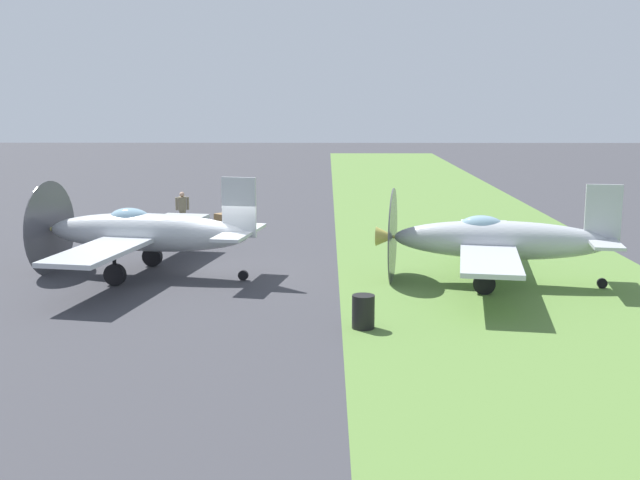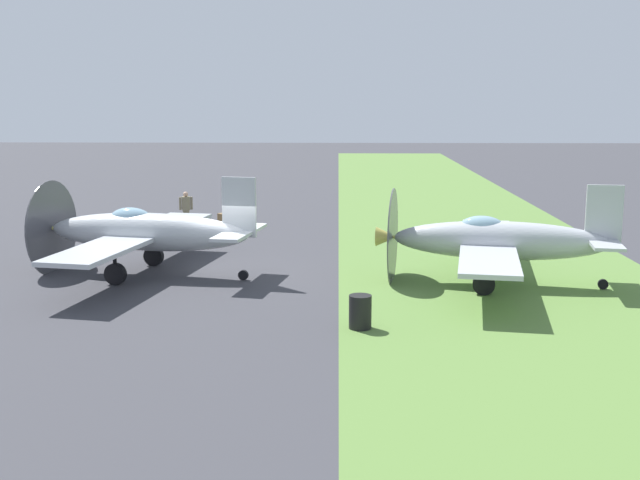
{
  "view_description": "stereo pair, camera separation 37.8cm",
  "coord_description": "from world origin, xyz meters",
  "px_view_note": "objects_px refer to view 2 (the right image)",
  "views": [
    {
      "loc": [
        -26.48,
        -3.09,
        6.03
      ],
      "look_at": [
        -0.55,
        -2.88,
        1.36
      ],
      "focal_mm": 44.66,
      "sensor_mm": 36.0,
      "label": 1
    },
    {
      "loc": [
        -26.47,
        -3.47,
        6.03
      ],
      "look_at": [
        -0.55,
        -2.88,
        1.36
      ],
      "focal_mm": 44.66,
      "sensor_mm": 36.0,
      "label": 2
    }
  ],
  "objects_px": {
    "airplane_lead": "(144,232)",
    "airplane_wingman": "(496,241)",
    "ground_crew_mechanic": "(186,209)",
    "fuel_drum": "(360,312)",
    "supply_crate": "(231,220)"
  },
  "relations": [
    {
      "from": "airplane_wingman",
      "to": "ground_crew_mechanic",
      "type": "bearing_deg",
      "value": 57.72
    },
    {
      "from": "airplane_wingman",
      "to": "supply_crate",
      "type": "height_order",
      "value": "airplane_wingman"
    },
    {
      "from": "ground_crew_mechanic",
      "to": "fuel_drum",
      "type": "bearing_deg",
      "value": 98.21
    },
    {
      "from": "airplane_lead",
      "to": "ground_crew_mechanic",
      "type": "bearing_deg",
      "value": 13.35
    },
    {
      "from": "airplane_lead",
      "to": "supply_crate",
      "type": "xyz_separation_m",
      "value": [
        10.37,
        -1.56,
        -1.19
      ]
    },
    {
      "from": "airplane_wingman",
      "to": "fuel_drum",
      "type": "distance_m",
      "value": 6.87
    },
    {
      "from": "airplane_lead",
      "to": "fuel_drum",
      "type": "bearing_deg",
      "value": -119.97
    },
    {
      "from": "airplane_lead",
      "to": "supply_crate",
      "type": "relative_size",
      "value": 11.32
    },
    {
      "from": "airplane_wingman",
      "to": "supply_crate",
      "type": "distance_m",
      "value": 15.37
    },
    {
      "from": "airplane_lead",
      "to": "ground_crew_mechanic",
      "type": "distance_m",
      "value": 9.77
    },
    {
      "from": "airplane_lead",
      "to": "airplane_wingman",
      "type": "height_order",
      "value": "airplane_lead"
    },
    {
      "from": "fuel_drum",
      "to": "airplane_lead",
      "type": "bearing_deg",
      "value": 49.19
    },
    {
      "from": "fuel_drum",
      "to": "supply_crate",
      "type": "height_order",
      "value": "fuel_drum"
    },
    {
      "from": "airplane_lead",
      "to": "fuel_drum",
      "type": "xyz_separation_m",
      "value": [
        -6.21,
        -7.2,
        -1.06
      ]
    },
    {
      "from": "airplane_lead",
      "to": "ground_crew_mechanic",
      "type": "xyz_separation_m",
      "value": [
        9.75,
        0.43,
        -0.6
      ]
    }
  ]
}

